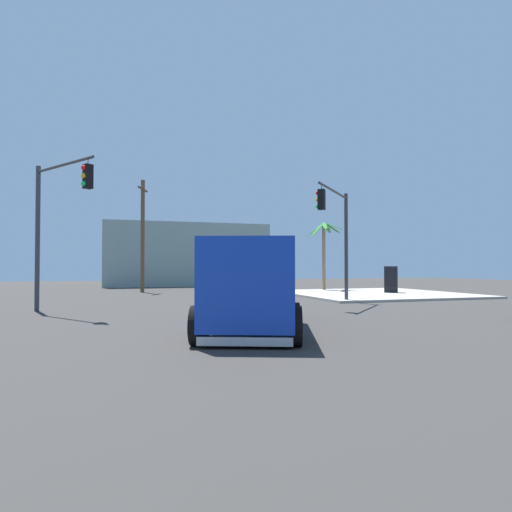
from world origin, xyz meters
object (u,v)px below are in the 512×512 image
object	(u,v)px
vending_machine_red	(391,279)
palm_tree_far	(324,242)
utility_pole	(143,234)
traffic_light_primary	(338,226)
delivery_truck	(253,284)
traffic_light_secondary	(53,213)

from	to	relation	value
vending_machine_red	palm_tree_far	size ratio (longest dim) A/B	0.34
palm_tree_far	utility_pole	world-z (taller)	utility_pole
palm_tree_far	traffic_light_primary	bearing A→B (deg)	-112.99
palm_tree_far	vending_machine_red	bearing A→B (deg)	-60.81
traffic_light_primary	palm_tree_far	xyz separation A→B (m)	(4.68, 11.04, -0.18)
delivery_truck	utility_pole	world-z (taller)	utility_pole
vending_machine_red	palm_tree_far	xyz separation A→B (m)	(-2.76, 4.94, 2.84)
traffic_light_secondary	palm_tree_far	xyz separation A→B (m)	(18.36, 11.19, -0.33)
delivery_truck	utility_pole	xyz separation A→B (m)	(-2.25, 21.15, 3.01)
traffic_light_primary	vending_machine_red	xyz separation A→B (m)	(7.45, 6.10, -3.02)
traffic_light_primary	traffic_light_secondary	distance (m)	13.68
palm_tree_far	utility_pole	distance (m)	14.18
delivery_truck	traffic_light_secondary	size ratio (longest dim) A/B	1.25
vending_machine_red	utility_pole	distance (m)	18.70
vending_machine_red	traffic_light_primary	bearing A→B (deg)	-140.69
delivery_truck	traffic_light_primary	distance (m)	10.31
traffic_light_secondary	vending_machine_red	bearing A→B (deg)	16.47
delivery_truck	utility_pole	bearing A→B (deg)	96.08
traffic_light_primary	utility_pole	world-z (taller)	utility_pole
traffic_light_primary	utility_pole	distance (m)	16.73
utility_pole	traffic_light_primary	bearing A→B (deg)	-56.72
delivery_truck	palm_tree_far	size ratio (longest dim) A/B	1.50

